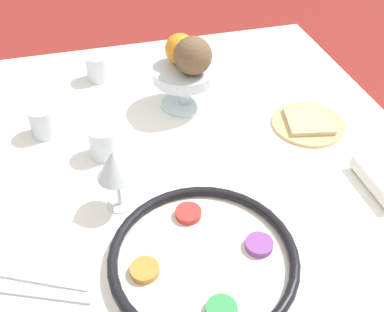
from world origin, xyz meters
name	(u,v)px	position (x,y,z in m)	size (l,w,h in m)	color
dining_table	(219,308)	(0.00, 0.00, 0.39)	(1.59, 1.06, 0.78)	white
seder_plate	(203,258)	(-0.11, 0.08, 0.79)	(0.36, 0.36, 0.03)	silver
wine_glass	(115,166)	(0.08, 0.21, 0.89)	(0.08, 0.08, 0.15)	silver
fruit_stand	(184,78)	(0.40, -0.01, 0.86)	(0.17, 0.17, 0.12)	silver
orange_fruit	(180,49)	(0.43, -0.01, 0.93)	(0.08, 0.08, 0.08)	orange
coconut	(193,56)	(0.38, -0.03, 0.94)	(0.10, 0.10, 0.10)	brown
bread_plate	(308,123)	(0.23, -0.30, 0.78)	(0.19, 0.19, 0.02)	tan
napkin_roll	(375,182)	(-0.02, -0.33, 0.80)	(0.15, 0.04, 0.04)	white
cup_near	(98,67)	(0.60, 0.20, 0.81)	(0.07, 0.07, 0.08)	silver
cup_mid	(44,121)	(0.37, 0.36, 0.81)	(0.07, 0.07, 0.08)	silver
cup_far	(104,142)	(0.25, 0.23, 0.81)	(0.07, 0.07, 0.08)	silver
fork_left	(40,292)	(-0.10, 0.38, 0.78)	(0.09, 0.19, 0.01)	silver
fork_right	(40,278)	(-0.07, 0.38, 0.78)	(0.10, 0.18, 0.01)	silver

